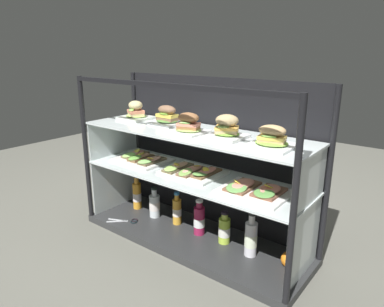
% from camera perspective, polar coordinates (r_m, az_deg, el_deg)
% --- Properties ---
extents(ground_plane, '(6.00, 6.00, 0.02)m').
position_cam_1_polar(ground_plane, '(2.22, 0.00, -14.20)').
color(ground_plane, '#5E5E54').
rests_on(ground_plane, ground).
extents(case_base_deck, '(1.42, 0.46, 0.04)m').
position_cam_1_polar(case_base_deck, '(2.20, 0.00, -13.47)').
color(case_base_deck, '#2D2E2F').
rests_on(case_base_deck, ground).
extents(case_frame, '(1.42, 0.46, 0.97)m').
position_cam_1_polar(case_frame, '(2.11, 2.48, 0.11)').
color(case_frame, black).
rests_on(case_frame, ground).
extents(riser_lower_tier, '(1.36, 0.40, 0.37)m').
position_cam_1_polar(riser_lower_tier, '(2.10, 0.00, -8.55)').
color(riser_lower_tier, silver).
rests_on(riser_lower_tier, case_base_deck).
extents(shelf_lower_glass, '(1.38, 0.42, 0.01)m').
position_cam_1_polar(shelf_lower_glass, '(2.03, 0.00, -3.63)').
color(shelf_lower_glass, silver).
rests_on(shelf_lower_glass, riser_lower_tier).
extents(riser_upper_tier, '(1.36, 0.40, 0.25)m').
position_cam_1_polar(riser_upper_tier, '(1.99, 0.00, -0.16)').
color(riser_upper_tier, silver).
rests_on(riser_upper_tier, shelf_lower_glass).
extents(shelf_upper_glass, '(1.38, 0.42, 0.01)m').
position_cam_1_polar(shelf_upper_glass, '(1.96, 0.00, 3.45)').
color(shelf_upper_glass, silver).
rests_on(shelf_upper_glass, riser_upper_tier).
extents(plated_roll_sandwich_mid_right, '(0.19, 0.19, 0.12)m').
position_cam_1_polar(plated_roll_sandwich_mid_right, '(2.32, -9.10, 6.58)').
color(plated_roll_sandwich_mid_right, white).
rests_on(plated_roll_sandwich_mid_right, shelf_upper_glass).
extents(plated_roll_sandwich_near_left_corner, '(0.17, 0.17, 0.12)m').
position_cam_1_polar(plated_roll_sandwich_near_left_corner, '(2.14, -4.07, 5.91)').
color(plated_roll_sandwich_near_left_corner, white).
rests_on(plated_roll_sandwich_near_left_corner, shelf_upper_glass).
extents(plated_roll_sandwich_center, '(0.19, 0.19, 0.11)m').
position_cam_1_polar(plated_roll_sandwich_center, '(1.91, -0.59, 4.56)').
color(plated_roll_sandwich_center, white).
rests_on(plated_roll_sandwich_center, shelf_upper_glass).
extents(plated_roll_sandwich_right_of_center, '(0.18, 0.18, 0.12)m').
position_cam_1_polar(plated_roll_sandwich_right_of_center, '(1.80, 5.65, 3.93)').
color(plated_roll_sandwich_right_of_center, white).
rests_on(plated_roll_sandwich_right_of_center, shelf_upper_glass).
extents(plated_roll_sandwich_mid_left, '(0.21, 0.21, 0.11)m').
position_cam_1_polar(plated_roll_sandwich_mid_left, '(1.67, 12.80, 2.22)').
color(plated_roll_sandwich_mid_left, white).
rests_on(plated_roll_sandwich_mid_left, shelf_upper_glass).
extents(open_sandwich_tray_left_of_center, '(0.34, 0.27, 0.06)m').
position_cam_1_polar(open_sandwich_tray_left_of_center, '(2.29, -8.17, -0.82)').
color(open_sandwich_tray_left_of_center, white).
rests_on(open_sandwich_tray_left_of_center, shelf_lower_glass).
extents(open_sandwich_tray_far_left, '(0.34, 0.28, 0.06)m').
position_cam_1_polar(open_sandwich_tray_far_left, '(2.03, -0.07, -2.87)').
color(open_sandwich_tray_far_left, white).
rests_on(open_sandwich_tray_far_left, shelf_lower_glass).
extents(open_sandwich_tray_near_left_corner, '(0.34, 0.27, 0.06)m').
position_cam_1_polar(open_sandwich_tray_near_left_corner, '(1.79, 10.01, -5.86)').
color(open_sandwich_tray_near_left_corner, white).
rests_on(open_sandwich_tray_near_left_corner, shelf_lower_glass).
extents(juice_bottle_tucked_behind, '(0.06, 0.06, 0.24)m').
position_cam_1_polar(juice_bottle_tucked_behind, '(2.51, -8.91, -6.67)').
color(juice_bottle_tucked_behind, orange).
rests_on(juice_bottle_tucked_behind, case_base_deck).
extents(juice_bottle_back_right, '(0.07, 0.07, 0.21)m').
position_cam_1_polar(juice_bottle_back_right, '(2.38, -6.09, -8.30)').
color(juice_bottle_back_right, silver).
rests_on(juice_bottle_back_right, case_base_deck).
extents(juice_bottle_front_right_end, '(0.06, 0.06, 0.22)m').
position_cam_1_polar(juice_bottle_front_right_end, '(2.28, -2.45, -9.25)').
color(juice_bottle_front_right_end, gold).
rests_on(juice_bottle_front_right_end, case_base_deck).
extents(juice_bottle_front_fourth, '(0.07, 0.07, 0.22)m').
position_cam_1_polar(juice_bottle_front_fourth, '(2.16, 1.19, -10.70)').
color(juice_bottle_front_fourth, '#9C1D46').
rests_on(juice_bottle_front_fourth, case_base_deck).
extents(juice_bottle_front_second, '(0.07, 0.07, 0.19)m').
position_cam_1_polar(juice_bottle_front_second, '(2.08, 5.28, -12.22)').
color(juice_bottle_front_second, '#B5D842').
rests_on(juice_bottle_front_second, case_base_deck).
extents(juice_bottle_back_center, '(0.07, 0.07, 0.25)m').
position_cam_1_polar(juice_bottle_back_center, '(1.97, 9.53, -13.39)').
color(juice_bottle_back_center, white).
rests_on(juice_bottle_back_center, case_base_deck).
extents(orange_fruit_beside_bottles, '(0.08, 0.08, 0.08)m').
position_cam_1_polar(orange_fruit_beside_bottles, '(1.95, 15.42, -16.24)').
color(orange_fruit_beside_bottles, orange).
rests_on(orange_fruit_beside_bottles, case_base_deck).
extents(kitchen_scissors, '(0.20, 0.16, 0.01)m').
position_cam_1_polar(kitchen_scissors, '(2.37, -10.06, -10.72)').
color(kitchen_scissors, silver).
rests_on(kitchen_scissors, case_base_deck).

